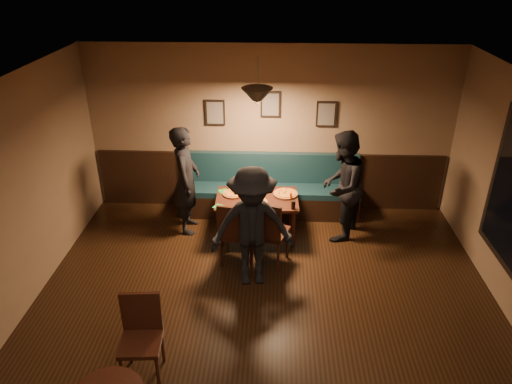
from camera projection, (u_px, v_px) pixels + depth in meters
floor at (263, 352)px, 5.44m from camera, size 7.00×7.00×0.00m
ceiling at (265, 114)px, 4.16m from camera, size 7.00×7.00×0.00m
wall_back at (270, 130)px, 7.91m from camera, size 6.00×0.00×6.00m
wainscot at (269, 180)px, 8.30m from camera, size 5.88×0.06×1.00m
booth_bench at (269, 187)px, 8.06m from camera, size 3.00×0.60×1.00m
picture_left at (215, 113)px, 7.79m from camera, size 0.32×0.04×0.42m
picture_center at (271, 104)px, 7.68m from camera, size 0.32×0.04×0.42m
picture_right at (326, 114)px, 7.72m from camera, size 0.32×0.04×0.42m
pendant_lamp at (257, 97)px, 6.62m from camera, size 0.44×0.44×0.25m
dining_table at (257, 217)px, 7.49m from camera, size 1.27×0.84×0.67m
chair_near_left at (236, 231)px, 6.80m from camera, size 0.50×0.50×1.00m
chair_near_right at (270, 231)px, 6.75m from camera, size 0.60×0.60×1.06m
diner_left at (186, 180)px, 7.43m from camera, size 0.45×0.66×1.74m
diner_right at (342, 186)px, 7.25m from camera, size 0.94×1.04×1.74m
diner_front at (252, 228)px, 6.22m from camera, size 1.18×0.79×1.70m
pizza_a at (233, 194)px, 7.43m from camera, size 0.41×0.41×0.04m
pizza_b at (256, 202)px, 7.17m from camera, size 0.35×0.35×0.04m
pizza_c at (286, 194)px, 7.42m from camera, size 0.48×0.48×0.04m
soda_glass at (293, 205)px, 7.00m from camera, size 0.08×0.08×0.13m
tabasco_bottle at (291, 196)px, 7.26m from camera, size 0.03×0.03×0.13m
napkin_a at (223, 191)px, 7.54m from camera, size 0.18×0.18×0.01m
napkin_b at (219, 207)px, 7.08m from camera, size 0.19×0.19×0.01m
cutlery_set at (257, 209)px, 7.02m from camera, size 0.20×0.04×0.00m
cafe_chair_far at (140, 342)px, 4.93m from camera, size 0.45×0.45×0.95m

